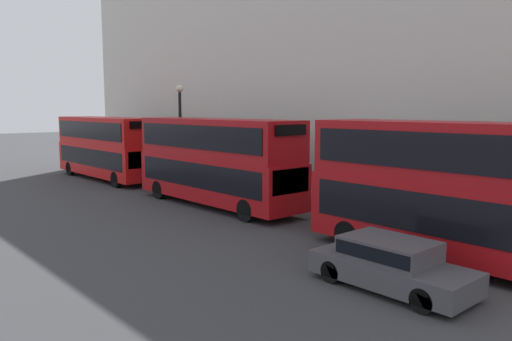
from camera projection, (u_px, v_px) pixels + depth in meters
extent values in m
cube|color=#A80F14|center=(459.00, 219.00, 15.59)|extent=(2.55, 10.07, 2.26)
cube|color=#A80F14|center=(462.00, 153.00, 15.33)|extent=(2.50, 9.87, 1.89)
cube|color=black|center=(459.00, 210.00, 15.55)|extent=(2.59, 9.26, 1.26)
cube|color=black|center=(462.00, 150.00, 15.32)|extent=(2.59, 9.26, 1.13)
cylinder|color=black|center=(348.00, 235.00, 17.53)|extent=(0.30, 1.00, 1.00)
cylinder|color=black|center=(385.00, 225.00, 19.00)|extent=(0.30, 1.00, 1.00)
cube|color=#A80F14|center=(216.00, 178.00, 24.99)|extent=(2.55, 10.54, 2.14)
cube|color=#A80F14|center=(216.00, 138.00, 24.74)|extent=(2.50, 10.33, 1.89)
cube|color=black|center=(216.00, 173.00, 24.96)|extent=(2.59, 9.70, 1.20)
cube|color=black|center=(216.00, 136.00, 24.73)|extent=(2.59, 9.70, 1.13)
cube|color=black|center=(291.00, 181.00, 21.04)|extent=(2.17, 0.06, 1.07)
cube|color=black|center=(291.00, 130.00, 20.77)|extent=(1.78, 0.06, 0.45)
cylinder|color=black|center=(246.00, 210.00, 21.64)|extent=(0.30, 1.00, 1.00)
cylinder|color=black|center=(283.00, 204.00, 23.11)|extent=(0.30, 1.00, 1.00)
cylinder|color=black|center=(159.00, 190.00, 27.11)|extent=(0.30, 1.00, 1.00)
cylinder|color=black|center=(194.00, 185.00, 28.58)|extent=(0.30, 1.00, 1.00)
cube|color=red|center=(107.00, 160.00, 34.36)|extent=(2.55, 10.66, 2.05)
cube|color=red|center=(105.00, 131.00, 34.12)|extent=(2.50, 10.44, 1.87)
cube|color=black|center=(106.00, 156.00, 34.33)|extent=(2.59, 9.81, 1.15)
cube|color=black|center=(105.00, 130.00, 34.11)|extent=(2.59, 9.81, 1.12)
cube|color=black|center=(144.00, 160.00, 30.37)|extent=(2.17, 0.06, 1.03)
cube|color=black|center=(143.00, 125.00, 30.10)|extent=(1.78, 0.06, 0.45)
cylinder|color=black|center=(116.00, 179.00, 30.96)|extent=(0.30, 1.00, 1.00)
cylinder|color=black|center=(148.00, 176.00, 32.44)|extent=(0.30, 1.00, 1.00)
cylinder|color=black|center=(70.00, 169.00, 36.51)|extent=(0.30, 1.00, 1.00)
cylinder|color=black|center=(100.00, 166.00, 37.99)|extent=(0.30, 1.00, 1.00)
cube|color=#47474C|center=(392.00, 272.00, 13.58)|extent=(1.87, 4.44, 0.63)
cube|color=#47474C|center=(389.00, 249.00, 13.59)|extent=(1.65, 2.44, 0.58)
cube|color=black|center=(389.00, 248.00, 13.59)|extent=(1.69, 2.32, 0.37)
cylinder|color=black|center=(423.00, 300.00, 12.01)|extent=(0.22, 0.64, 0.64)
cylinder|color=black|center=(456.00, 285.00, 13.09)|extent=(0.22, 0.64, 0.64)
cylinder|color=black|center=(331.00, 272.00, 14.12)|extent=(0.22, 0.64, 0.64)
cylinder|color=black|center=(367.00, 260.00, 15.21)|extent=(0.22, 0.64, 0.64)
cylinder|color=black|center=(181.00, 141.00, 30.43)|extent=(0.18, 0.18, 5.85)
sphere|color=beige|center=(180.00, 89.00, 30.03)|extent=(0.44, 0.44, 0.44)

